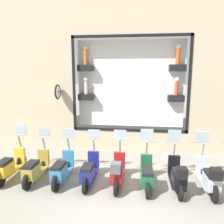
# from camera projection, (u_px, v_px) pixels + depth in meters

# --- Properties ---
(ground_plane) EXTENTS (120.00, 120.00, 0.00)m
(ground_plane) POSITION_uv_depth(u_px,v_px,m) (124.00, 190.00, 6.50)
(ground_plane) COLOR gray
(building_facade) EXTENTS (1.24, 36.00, 10.95)m
(building_facade) POSITION_uv_depth(u_px,v_px,m) (131.00, 20.00, 9.03)
(building_facade) COLOR tan
(building_facade) RESTS_ON ground_plane
(scooter_silver_1) EXTENTS (1.80, 0.61, 1.61)m
(scooter_silver_1) POSITION_uv_depth(u_px,v_px,m) (209.00, 177.00, 6.33)
(scooter_silver_1) COLOR black
(scooter_silver_1) RESTS_ON ground_plane
(scooter_black_2) EXTENTS (1.79, 0.60, 1.64)m
(scooter_black_2) POSITION_uv_depth(u_px,v_px,m) (177.00, 176.00, 6.44)
(scooter_black_2) COLOR black
(scooter_black_2) RESTS_ON ground_plane
(scooter_green_3) EXTENTS (1.79, 0.60, 1.63)m
(scooter_green_3) POSITION_uv_depth(u_px,v_px,m) (147.00, 174.00, 6.61)
(scooter_green_3) COLOR black
(scooter_green_3) RESTS_ON ground_plane
(scooter_red_4) EXTENTS (1.81, 0.60, 1.57)m
(scooter_red_4) POSITION_uv_depth(u_px,v_px,m) (118.00, 172.00, 6.65)
(scooter_red_4) COLOR black
(scooter_red_4) RESTS_ON ground_plane
(scooter_navy_5) EXTENTS (1.80, 0.60, 1.55)m
(scooter_navy_5) POSITION_uv_depth(u_px,v_px,m) (89.00, 171.00, 6.82)
(scooter_navy_5) COLOR black
(scooter_navy_5) RESTS_ON ground_plane
(scooter_teal_6) EXTENTS (1.80, 0.61, 1.57)m
(scooter_teal_6) POSITION_uv_depth(u_px,v_px,m) (62.00, 169.00, 6.93)
(scooter_teal_6) COLOR black
(scooter_teal_6) RESTS_ON ground_plane
(scooter_olive_7) EXTENTS (1.80, 0.61, 1.55)m
(scooter_olive_7) POSITION_uv_depth(u_px,v_px,m) (35.00, 168.00, 7.03)
(scooter_olive_7) COLOR black
(scooter_olive_7) RESTS_ON ground_plane
(scooter_yellow_8) EXTENTS (1.81, 0.61, 1.65)m
(scooter_yellow_8) POSITION_uv_depth(u_px,v_px,m) (10.00, 166.00, 7.14)
(scooter_yellow_8) COLOR black
(scooter_yellow_8) RESTS_ON ground_plane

